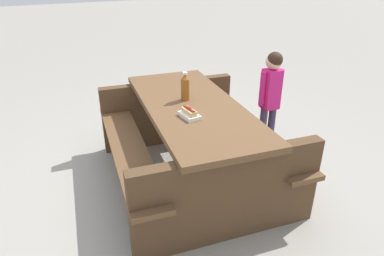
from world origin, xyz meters
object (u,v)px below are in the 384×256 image
Objects in this scene: picnic_table at (192,136)px; hotdog_tray at (189,114)px; soda_bottle at (185,87)px; child_in_coat at (271,89)px.

picnic_table is 0.43m from hotdog_tray.
child_in_coat is at bearing 93.75° from soda_bottle.
child_in_coat is at bearing 100.36° from picnic_table.
picnic_table is at bearing -79.64° from child_in_coat.
child_in_coat reaches higher than picnic_table.
soda_bottle reaches higher than picnic_table.
soda_bottle is at bearing 160.62° from hotdog_tray.
soda_bottle is 0.99m from child_in_coat.
picnic_table is 0.43m from soda_bottle.
child_in_coat is at bearing 110.57° from hotdog_tray.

